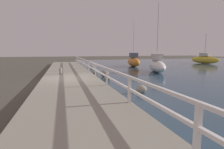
# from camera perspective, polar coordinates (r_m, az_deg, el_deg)

# --- Properties ---
(ground_plane) EXTENTS (120.00, 120.00, 0.00)m
(ground_plane) POSITION_cam_1_polar(r_m,az_deg,el_deg) (12.30, -13.43, -2.59)
(ground_plane) COLOR #4C473D
(dock_walkway) EXTENTS (3.71, 36.00, 0.33)m
(dock_walkway) POSITION_cam_1_polar(r_m,az_deg,el_deg) (12.27, -13.46, -1.82)
(dock_walkway) COLOR gray
(dock_walkway) RESTS_ON ground
(railing) EXTENTS (0.10, 32.50, 0.95)m
(railing) POSITION_cam_1_polar(r_m,az_deg,el_deg) (12.36, -5.42, 2.26)
(railing) COLOR white
(railing) RESTS_ON dock_walkway
(boulder_water_edge) EXTENTS (0.53, 0.48, 0.40)m
(boulder_water_edge) POSITION_cam_1_polar(r_m,az_deg,el_deg) (21.90, -6.58, 2.51)
(boulder_water_edge) COLOR gray
(boulder_water_edge) RESTS_ON ground
(boulder_near_dock) EXTENTS (0.74, 0.66, 0.55)m
(boulder_near_dock) POSITION_cam_1_polar(r_m,az_deg,el_deg) (14.65, -2.43, 0.32)
(boulder_near_dock) COLOR slate
(boulder_near_dock) RESTS_ON ground
(boulder_mid_strip) EXTENTS (0.59, 0.53, 0.45)m
(boulder_mid_strip) POSITION_cam_1_polar(r_m,az_deg,el_deg) (16.54, -5.53, 0.95)
(boulder_mid_strip) COLOR gray
(boulder_mid_strip) RESTS_ON ground
(boulder_upstream) EXTENTS (0.56, 0.50, 0.42)m
(boulder_upstream) POSITION_cam_1_polar(r_m,az_deg,el_deg) (9.13, 9.57, -4.70)
(boulder_upstream) COLOR gray
(boulder_upstream) RESTS_ON ground
(boulder_downstream) EXTENTS (0.48, 0.44, 0.36)m
(boulder_downstream) POSITION_cam_1_polar(r_m,az_deg,el_deg) (12.77, -1.61, -1.19)
(boulder_downstream) COLOR #666056
(boulder_downstream) RESTS_ON ground
(mooring_bollard) EXTENTS (0.23, 0.23, 0.53)m
(mooring_bollard) POSITION_cam_1_polar(r_m,az_deg,el_deg) (14.39, -16.43, 1.17)
(mooring_bollard) COLOR gray
(mooring_bollard) RESTS_ON dock_walkway
(sailboat_white) EXTENTS (3.04, 5.64, 6.94)m
(sailboat_white) POSITION_cam_1_polar(r_m,az_deg,el_deg) (18.66, 14.40, 3.03)
(sailboat_white) COLOR white
(sailboat_white) RESTS_ON water_surface
(sailboat_yellow) EXTENTS (2.30, 5.07, 5.06)m
(sailboat_yellow) POSITION_cam_1_polar(r_m,az_deg,el_deg) (33.91, 27.96, 4.39)
(sailboat_yellow) COLOR gold
(sailboat_yellow) RESTS_ON water_surface
(sailboat_orange) EXTENTS (1.89, 4.50, 6.60)m
(sailboat_orange) POSITION_cam_1_polar(r_m,az_deg,el_deg) (24.51, 7.05, 4.33)
(sailboat_orange) COLOR orange
(sailboat_orange) RESTS_ON water_surface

